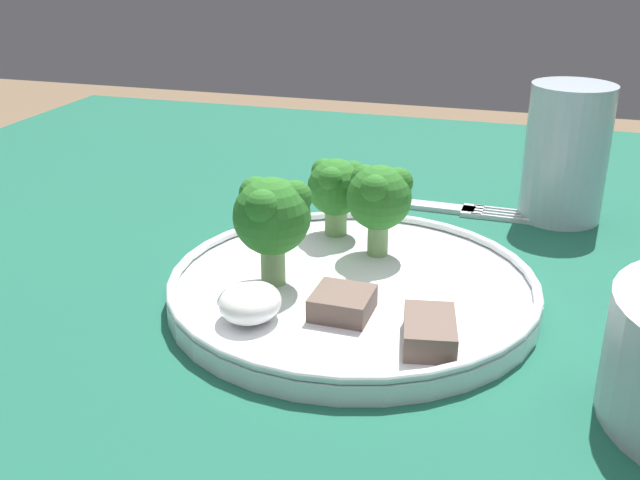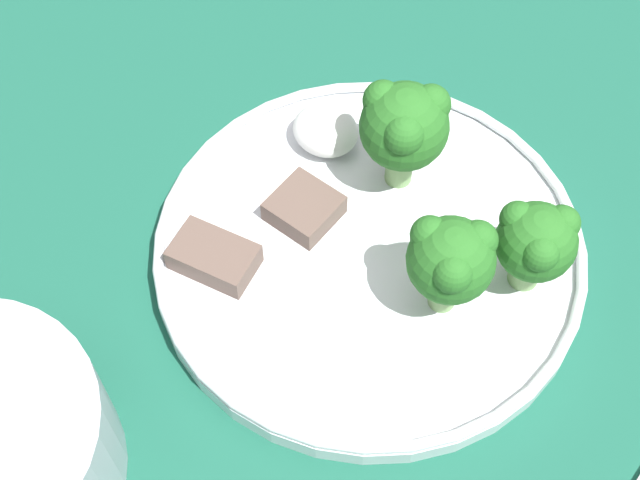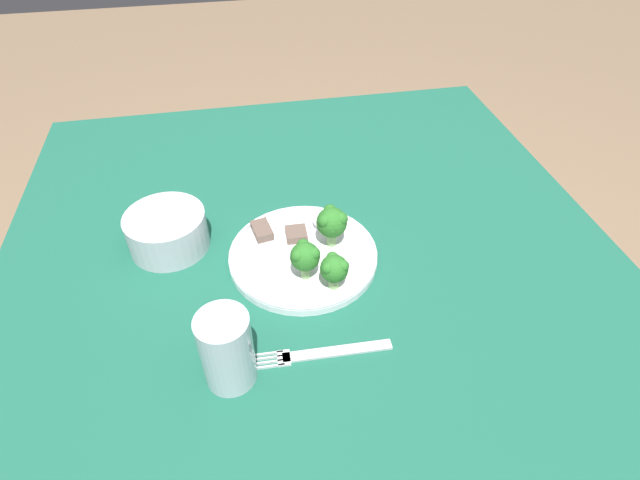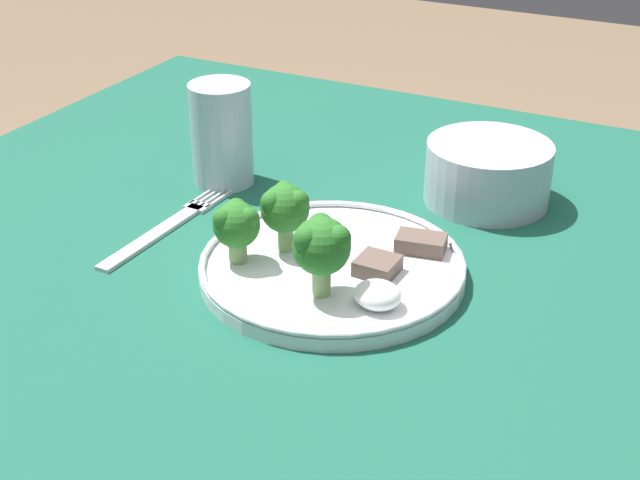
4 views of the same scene
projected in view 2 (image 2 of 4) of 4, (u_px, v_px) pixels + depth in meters
table at (350, 314)px, 0.60m from camera, size 1.05×1.00×0.77m
dinner_plate at (369, 250)px, 0.49m from camera, size 0.24×0.24×0.02m
broccoli_floret_near_rim_left at (404, 126)px, 0.47m from camera, size 0.05×0.05×0.07m
broccoli_floret_center_left at (451, 259)px, 0.43m from camera, size 0.05×0.04×0.06m
broccoli_floret_back_left at (536, 242)px, 0.45m from camera, size 0.04×0.04×0.06m
meat_slice_front_slice at (304, 208)px, 0.49m from camera, size 0.04×0.03×0.01m
meat_slice_middle_slice at (214, 257)px, 0.47m from camera, size 0.05×0.04×0.01m
sauce_dollop at (326, 130)px, 0.52m from camera, size 0.04×0.04×0.02m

